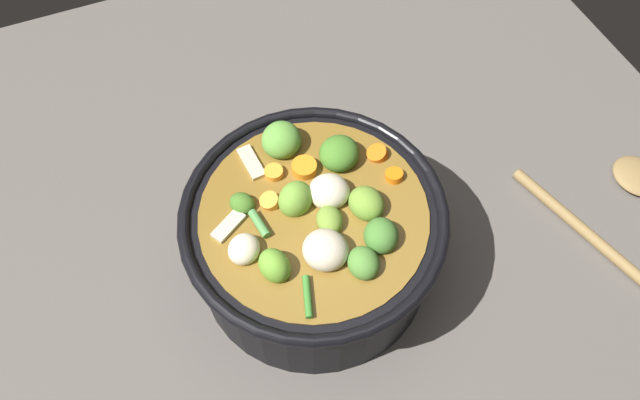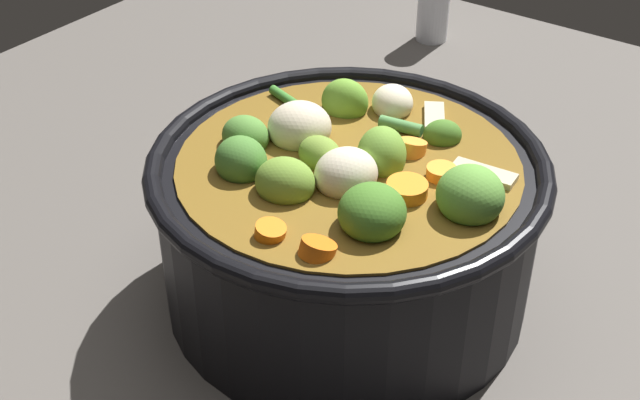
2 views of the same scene
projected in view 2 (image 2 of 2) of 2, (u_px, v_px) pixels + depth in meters
ground_plane at (346, 291)px, 0.66m from camera, size 1.10×1.10×0.00m
cooking_pot at (347, 222)px, 0.62m from camera, size 0.28×0.28×0.14m
salt_shaker at (434, 2)px, 1.00m from camera, size 0.04×0.04×0.09m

